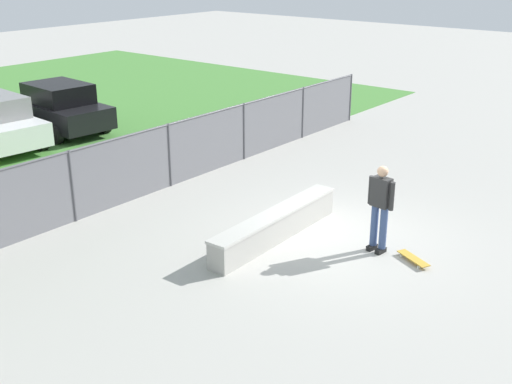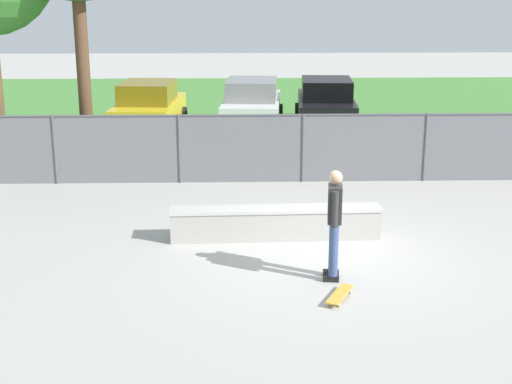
{
  "view_description": "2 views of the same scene",
  "coord_description": "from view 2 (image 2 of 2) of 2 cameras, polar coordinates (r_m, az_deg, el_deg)",
  "views": [
    {
      "loc": [
        -10.72,
        -6.29,
        5.71
      ],
      "look_at": [
        -1.3,
        1.32,
        1.14
      ],
      "focal_mm": 44.68,
      "sensor_mm": 36.0,
      "label": 1
    },
    {
      "loc": [
        -1.61,
        -11.77,
        4.61
      ],
      "look_at": [
        -1.25,
        1.07,
        0.93
      ],
      "focal_mm": 50.78,
      "sensor_mm": 36.0,
      "label": 2
    }
  ],
  "objects": [
    {
      "name": "ground_plane",
      "position": [
        12.74,
        5.77,
        -5.32
      ],
      "size": [
        80.0,
        80.0,
        0.0
      ],
      "primitive_type": "plane",
      "color": "#ADAAA3"
    },
    {
      "name": "grass_strip",
      "position": [
        27.72,
        1.72,
        6.42
      ],
      "size": [
        29.82,
        20.0,
        0.02
      ],
      "primitive_type": "cube",
      "color": "#478438",
      "rests_on": "ground"
    },
    {
      "name": "concrete_ledge",
      "position": [
        13.61,
        1.54,
        -2.46
      ],
      "size": [
        3.97,
        0.6,
        0.61
      ],
      "color": "#A8A59E",
      "rests_on": "ground"
    },
    {
      "name": "skateboarder",
      "position": [
        11.61,
        6.19,
        -2.2
      ],
      "size": [
        0.31,
        0.6,
        1.82
      ],
      "color": "black",
      "rests_on": "ground"
    },
    {
      "name": "skateboard",
      "position": [
        11.21,
        6.61,
        -8.02
      ],
      "size": [
        0.53,
        0.81,
        0.09
      ],
      "color": "gold",
      "rests_on": "ground"
    },
    {
      "name": "chainlink_fence",
      "position": [
        17.46,
        3.7,
        3.72
      ],
      "size": [
        17.89,
        0.07,
        1.67
      ],
      "color": "#4C4C51",
      "rests_on": "ground"
    },
    {
      "name": "car_yellow",
      "position": [
        23.64,
        -8.44,
        6.63
      ],
      "size": [
        2.25,
        4.32,
        1.66
      ],
      "color": "gold",
      "rests_on": "ground"
    },
    {
      "name": "car_white",
      "position": [
        24.0,
        -0.33,
        6.94
      ],
      "size": [
        2.25,
        4.32,
        1.66
      ],
      "color": "silver",
      "rests_on": "ground"
    },
    {
      "name": "car_black",
      "position": [
        24.27,
        5.53,
        6.97
      ],
      "size": [
        2.25,
        4.32,
        1.66
      ],
      "color": "black",
      "rests_on": "ground"
    }
  ]
}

